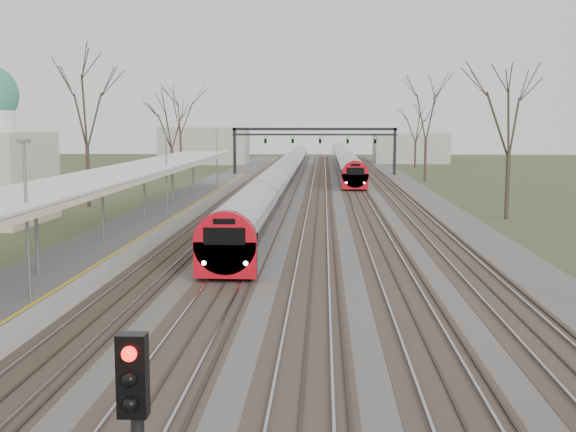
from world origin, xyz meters
name	(u,v)px	position (x,y,z in m)	size (l,w,h in m)	color
track_bed	(310,199)	(0.26, 55.00, 0.06)	(24.00, 160.00, 0.22)	#474442
platform	(159,219)	(-9.05, 37.50, 0.50)	(3.50, 69.00, 1.00)	#9E9B93
canopy	(139,170)	(-9.05, 32.99, 3.93)	(4.10, 50.00, 3.11)	slate
signal_gantry	(315,137)	(0.29, 84.99, 4.91)	(21.00, 0.59, 6.08)	black
tree_west_far	(86,105)	(-17.00, 48.00, 8.02)	(5.50, 5.50, 11.33)	#2D231C
tree_east_far	(510,113)	(14.00, 42.00, 7.29)	(5.00, 5.00, 10.30)	#2D231C
train_near	(285,174)	(-2.50, 65.67, 1.48)	(2.62, 90.21, 3.05)	#9B9EA5
train_far	(344,159)	(4.50, 98.85, 1.48)	(2.62, 75.21, 3.05)	#9B9EA5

